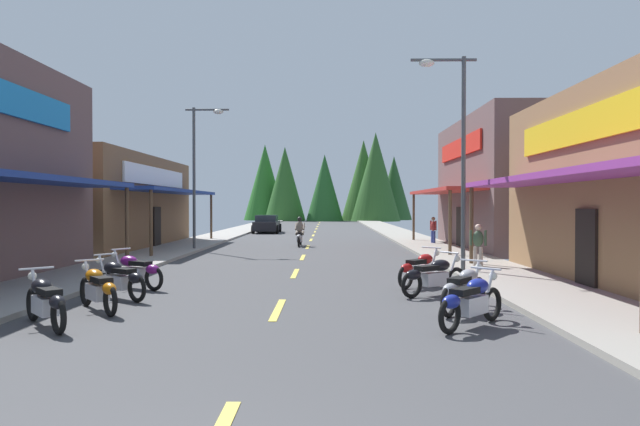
{
  "coord_description": "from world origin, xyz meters",
  "views": [
    {
      "loc": [
        1.04,
        -2.88,
        2.2
      ],
      "look_at": [
        0.53,
        34.13,
        1.65
      ],
      "focal_mm": 30.99,
      "sensor_mm": 36.0,
      "label": 1
    }
  ],
  "objects_px": {
    "motorcycle_parked_left_1": "(98,288)",
    "pedestrian_browsing": "(433,229)",
    "motorcycle_parked_right_1": "(464,288)",
    "motorcycle_parked_right_2": "(434,275)",
    "motorcycle_parked_right_0": "(471,300)",
    "motorcycle_parked_left_2": "(118,278)",
    "motorcycle_parked_right_3": "(421,268)",
    "motorcycle_parked_left_0": "(45,301)",
    "parked_car_curbside": "(267,224)",
    "motorcycle_parked_left_3": "(135,270)",
    "streetlamp_left": "(200,159)",
    "rider_cruising_lead": "(300,234)",
    "pedestrian_by_shop": "(478,243)",
    "streetlamp_right": "(454,135)"
  },
  "relations": [
    {
      "from": "motorcycle_parked_left_0",
      "to": "pedestrian_browsing",
      "type": "distance_m",
      "value": 23.17
    },
    {
      "from": "rider_cruising_lead",
      "to": "pedestrian_browsing",
      "type": "height_order",
      "value": "rider_cruising_lead"
    },
    {
      "from": "motorcycle_parked_right_1",
      "to": "motorcycle_parked_right_2",
      "type": "xyz_separation_m",
      "value": [
        -0.22,
        2.07,
        0.0
      ]
    },
    {
      "from": "motorcycle_parked_left_0",
      "to": "pedestrian_by_shop",
      "type": "relative_size",
      "value": 1.06
    },
    {
      "from": "motorcycle_parked_right_2",
      "to": "parked_car_curbside",
      "type": "bearing_deg",
      "value": 69.35
    },
    {
      "from": "motorcycle_parked_left_1",
      "to": "parked_car_curbside",
      "type": "relative_size",
      "value": 0.39
    },
    {
      "from": "streetlamp_right",
      "to": "motorcycle_parked_left_1",
      "type": "xyz_separation_m",
      "value": [
        -8.77,
        -6.35,
        -3.94
      ]
    },
    {
      "from": "motorcycle_parked_right_0",
      "to": "motorcycle_parked_left_2",
      "type": "xyz_separation_m",
      "value": [
        -7.45,
        2.87,
        0.0
      ]
    },
    {
      "from": "motorcycle_parked_right_0",
      "to": "motorcycle_parked_right_1",
      "type": "distance_m",
      "value": 1.45
    },
    {
      "from": "motorcycle_parked_right_2",
      "to": "pedestrian_by_shop",
      "type": "bearing_deg",
      "value": 30.41
    },
    {
      "from": "streetlamp_right",
      "to": "motorcycle_parked_left_2",
      "type": "relative_size",
      "value": 3.88
    },
    {
      "from": "streetlamp_left",
      "to": "motorcycle_parked_right_3",
      "type": "xyz_separation_m",
      "value": [
        8.63,
        -11.47,
        -3.91
      ]
    },
    {
      "from": "motorcycle_parked_right_3",
      "to": "motorcycle_parked_left_1",
      "type": "height_order",
      "value": "same"
    },
    {
      "from": "motorcycle_parked_left_3",
      "to": "parked_car_curbside",
      "type": "relative_size",
      "value": 0.44
    },
    {
      "from": "motorcycle_parked_left_2",
      "to": "parked_car_curbside",
      "type": "xyz_separation_m",
      "value": [
        0.07,
        30.7,
        0.2
      ]
    },
    {
      "from": "streetlamp_left",
      "to": "motorcycle_parked_right_3",
      "type": "height_order",
      "value": "streetlamp_left"
    },
    {
      "from": "pedestrian_by_shop",
      "to": "motorcycle_parked_left_2",
      "type": "bearing_deg",
      "value": 139.63
    },
    {
      "from": "pedestrian_by_shop",
      "to": "parked_car_curbside",
      "type": "xyz_separation_m",
      "value": [
        -9.93,
        24.65,
        -0.2
      ]
    },
    {
      "from": "rider_cruising_lead",
      "to": "parked_car_curbside",
      "type": "relative_size",
      "value": 0.5
    },
    {
      "from": "streetlamp_left",
      "to": "motorcycle_parked_right_2",
      "type": "bearing_deg",
      "value": -56.17
    },
    {
      "from": "motorcycle_parked_right_1",
      "to": "motorcycle_parked_left_1",
      "type": "distance_m",
      "value": 7.53
    },
    {
      "from": "motorcycle_parked_right_3",
      "to": "streetlamp_left",
      "type": "bearing_deg",
      "value": 78.99
    },
    {
      "from": "motorcycle_parked_right_2",
      "to": "motorcycle_parked_left_2",
      "type": "bearing_deg",
      "value": 150.44
    },
    {
      "from": "parked_car_curbside",
      "to": "motorcycle_parked_right_1",
      "type": "bearing_deg",
      "value": -167.41
    },
    {
      "from": "motorcycle_parked_right_2",
      "to": "motorcycle_parked_left_3",
      "type": "distance_m",
      "value": 7.7
    },
    {
      "from": "streetlamp_left",
      "to": "motorcycle_parked_right_1",
      "type": "bearing_deg",
      "value": -59.36
    },
    {
      "from": "rider_cruising_lead",
      "to": "parked_car_curbside",
      "type": "height_order",
      "value": "rider_cruising_lead"
    },
    {
      "from": "motorcycle_parked_left_2",
      "to": "pedestrian_browsing",
      "type": "relative_size",
      "value": 1.15
    },
    {
      "from": "motorcycle_parked_right_1",
      "to": "pedestrian_by_shop",
      "type": "distance_m",
      "value": 7.85
    },
    {
      "from": "motorcycle_parked_left_1",
      "to": "pedestrian_browsing",
      "type": "relative_size",
      "value": 1.09
    },
    {
      "from": "motorcycle_parked_right_1",
      "to": "motorcycle_parked_left_2",
      "type": "bearing_deg",
      "value": 116.14
    },
    {
      "from": "motorcycle_parked_left_2",
      "to": "motorcycle_parked_right_2",
      "type": "bearing_deg",
      "value": -138.71
    },
    {
      "from": "motorcycle_parked_right_2",
      "to": "rider_cruising_lead",
      "type": "height_order",
      "value": "rider_cruising_lead"
    },
    {
      "from": "motorcycle_parked_right_0",
      "to": "streetlamp_left",
      "type": "bearing_deg",
      "value": 71.58
    },
    {
      "from": "streetlamp_left",
      "to": "motorcycle_parked_left_1",
      "type": "distance_m",
      "value": 15.63
    },
    {
      "from": "motorcycle_parked_right_3",
      "to": "motorcycle_parked_right_1",
      "type": "bearing_deg",
      "value": -133.49
    },
    {
      "from": "motorcycle_parked_left_3",
      "to": "parked_car_curbside",
      "type": "xyz_separation_m",
      "value": [
        0.25,
        29.09,
        0.2
      ]
    },
    {
      "from": "motorcycle_parked_right_0",
      "to": "motorcycle_parked_left_1",
      "type": "relative_size",
      "value": 0.96
    },
    {
      "from": "motorcycle_parked_right_2",
      "to": "motorcycle_parked_left_2",
      "type": "relative_size",
      "value": 1.02
    },
    {
      "from": "pedestrian_by_shop",
      "to": "pedestrian_browsing",
      "type": "xyz_separation_m",
      "value": [
        0.66,
        11.43,
        -0.0
      ]
    },
    {
      "from": "motorcycle_parked_right_0",
      "to": "motorcycle_parked_left_3",
      "type": "relative_size",
      "value": 0.85
    },
    {
      "from": "motorcycle_parked_right_0",
      "to": "pedestrian_by_shop",
      "type": "xyz_separation_m",
      "value": [
        2.55,
        8.92,
        0.4
      ]
    },
    {
      "from": "streetlamp_left",
      "to": "pedestrian_by_shop",
      "type": "bearing_deg",
      "value": -33.91
    },
    {
      "from": "motorcycle_parked_left_2",
      "to": "pedestrian_by_shop",
      "type": "bearing_deg",
      "value": -112.38
    },
    {
      "from": "motorcycle_parked_right_3",
      "to": "rider_cruising_lead",
      "type": "xyz_separation_m",
      "value": [
        -4.0,
        14.4,
        0.17
      ]
    },
    {
      "from": "pedestrian_browsing",
      "to": "motorcycle_parked_left_0",
      "type": "bearing_deg",
      "value": 39.69
    },
    {
      "from": "motorcycle_parked_right_2",
      "to": "pedestrian_browsing",
      "type": "height_order",
      "value": "pedestrian_browsing"
    },
    {
      "from": "motorcycle_parked_right_0",
      "to": "motorcycle_parked_left_1",
      "type": "bearing_deg",
      "value": 122.92
    },
    {
      "from": "motorcycle_parked_left_2",
      "to": "motorcycle_parked_right_0",
      "type": "bearing_deg",
      "value": -164.65
    },
    {
      "from": "motorcycle_parked_right_0",
      "to": "pedestrian_by_shop",
      "type": "relative_size",
      "value": 1.04
    }
  ]
}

